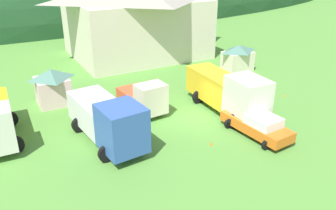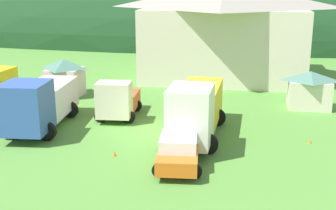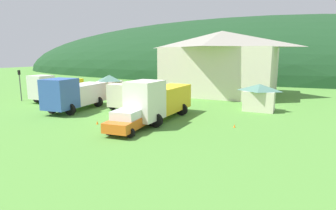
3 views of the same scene
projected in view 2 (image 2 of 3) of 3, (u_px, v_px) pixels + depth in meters
name	position (u px, v px, depth m)	size (l,w,h in m)	color
ground_plane	(154.00, 133.00, 26.93)	(200.00, 200.00, 0.00)	#518C38
forested_hill_backdrop	(218.00, 31.00, 84.23)	(160.72, 60.00, 31.22)	#193D1E
depot_building	(225.00, 29.00, 42.17)	(15.67, 12.73, 8.89)	beige
play_shed_cream	(310.00, 89.00, 31.82)	(3.19, 2.20, 2.74)	beige
play_shed_pink	(65.00, 77.00, 35.36)	(2.76, 2.70, 3.02)	beige
box_truck_blue	(39.00, 102.00, 27.14)	(3.68, 7.82, 3.39)	#3356AD
light_truck_cream	(118.00, 100.00, 29.55)	(2.88, 4.85, 2.69)	beige
heavy_rig_striped	(196.00, 108.00, 25.40)	(3.18, 8.34, 3.60)	silver
service_pickup_orange	(179.00, 148.00, 22.07)	(2.66, 5.37, 1.66)	orange
traffic_cone_near_pickup	(114.00, 156.00, 23.27)	(0.36, 0.36, 0.58)	orange
traffic_cone_mid_row	(310.00, 143.00, 25.15)	(0.36, 0.36, 0.48)	orange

